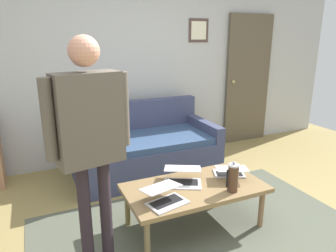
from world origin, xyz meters
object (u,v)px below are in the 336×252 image
laptop_right (230,172)px  laptop_left (182,178)px  coffee_table (195,190)px  laptop_center (165,197)px  couch (144,150)px  french_press (233,178)px  person_standing (90,130)px  interior_door (248,80)px

laptop_right → laptop_left: bearing=-6.7°
coffee_table → laptop_center: (0.36, 0.15, 0.08)m
couch → french_press: (-0.26, 1.55, 0.23)m
laptop_left → french_press: size_ratio=1.58×
couch → person_standing: (0.92, 1.52, 0.80)m
interior_door → couch: 2.19m
interior_door → french_press: 2.75m
french_press → person_standing: (1.18, -0.03, 0.57)m
couch → laptop_left: size_ratio=4.04×
laptop_left → french_press: french_press is taller
laptop_center → laptop_right: laptop_center is taller
couch → laptop_center: couch is taller
couch → coffee_table: size_ratio=1.41×
interior_door → coffee_table: 2.81m
laptop_right → person_standing: person_standing is taller
couch → coffee_table: (-0.01, 1.33, 0.06)m
laptop_center → person_standing: 0.87m
french_press → person_standing: 1.31m
laptop_center → coffee_table: bearing=-157.4°
laptop_center → french_press: bearing=173.9°
coffee_table → couch: bearing=-89.7°
person_standing → couch: bearing=-121.1°
laptop_right → french_press: (0.16, 0.27, 0.09)m
couch → laptop_center: bearing=76.7°
laptop_center → couch: bearing=-103.3°
laptop_right → laptop_center: bearing=14.5°
french_press → person_standing: bearing=-1.2°
laptop_left → laptop_right: bearing=173.3°
coffee_table → laptop_right: (-0.41, -0.05, 0.08)m
couch → laptop_left: 1.24m
laptop_center → french_press: size_ratio=1.34×
interior_door → person_standing: (2.92, 2.05, 0.08)m
french_press → person_standing: person_standing is taller
coffee_table → laptop_left: bearing=-56.6°
couch → person_standing: person_standing is taller
laptop_left → person_standing: size_ratio=0.26×
coffee_table → laptop_left: (0.07, -0.11, 0.08)m
couch → laptop_left: (0.06, 1.23, 0.15)m
laptop_left → laptop_right: size_ratio=1.12×
coffee_table → laptop_center: size_ratio=3.37×
interior_door → french_press: size_ratio=7.33×
coffee_table → person_standing: bearing=11.5°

